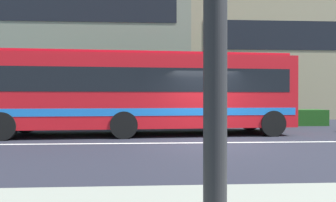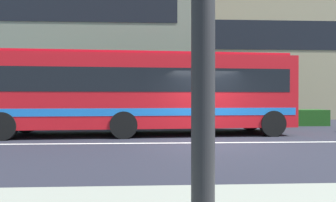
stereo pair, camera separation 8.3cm
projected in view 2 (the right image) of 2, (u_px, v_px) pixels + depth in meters
name	position (u px, v px, depth m)	size (l,w,h in m)	color
ground_plane	(214.00, 143.00, 9.71)	(160.00, 160.00, 0.00)	#23242F
lane_centre_line	(214.00, 143.00, 9.71)	(60.00, 0.16, 0.01)	silver
hedge_row_far	(154.00, 118.00, 15.58)	(18.65, 1.10, 0.85)	#1D5219
apartment_block_left	(33.00, 33.00, 23.81)	(24.75, 9.30, 13.64)	gray
apartment_block_right	(311.00, 57.00, 24.92)	(21.50, 9.30, 10.01)	tan
transit_bus	(143.00, 91.00, 11.91)	(12.03, 3.22, 3.25)	red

